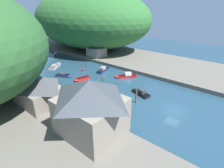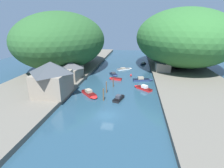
{
  "view_description": "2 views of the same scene",
  "coord_description": "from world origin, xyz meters",
  "views": [
    {
      "loc": [
        -28.31,
        -8.31,
        18.0
      ],
      "look_at": [
        -2.05,
        13.15,
        2.28
      ],
      "focal_mm": 28.0,
      "sensor_mm": 36.0,
      "label": 1
    },
    {
      "loc": [
        5.32,
        -30.52,
        17.14
      ],
      "look_at": [
        -1.08,
        14.22,
        1.78
      ],
      "focal_mm": 28.0,
      "sensor_mm": 36.0,
      "label": 2
    }
  ],
  "objects": [
    {
      "name": "water_surface",
      "position": [
        0.0,
        30.0,
        0.0
      ],
      "size": [
        130.0,
        130.0,
        0.0
      ],
      "primitive_type": "plane",
      "color": "#234256",
      "rests_on": "ground"
    },
    {
      "name": "left_bank",
      "position": [
        -22.13,
        30.0,
        0.5
      ],
      "size": [
        22.0,
        120.0,
        1.0
      ],
      "color": "#666056",
      "rests_on": "ground"
    },
    {
      "name": "right_bank",
      "position": [
        22.13,
        30.0,
        0.5
      ],
      "size": [
        22.0,
        120.0,
        1.0
      ],
      "color": "#666056",
      "rests_on": "ground"
    },
    {
      "name": "hillside_left",
      "position": [
        -23.23,
        34.66,
        11.47
      ],
      "size": [
        31.68,
        44.35,
        20.95
      ],
      "color": "#285628",
      "rests_on": "left_bank"
    },
    {
      "name": "hillside_right",
      "position": [
        23.23,
        45.26,
        12.32
      ],
      "size": [
        36.85,
        51.59,
        22.63
      ],
      "color": "#2D662D",
      "rests_on": "right_bank"
    },
    {
      "name": "waterfront_building",
      "position": [
        -14.46,
        6.79,
        5.2
      ],
      "size": [
        8.09,
        9.05,
        8.1
      ],
      "color": "gray",
      "rests_on": "left_bank"
    },
    {
      "name": "boathouse_shed",
      "position": [
        -15.06,
        20.04,
        3.81
      ],
      "size": [
        6.45,
        9.15,
        5.42
      ],
      "color": "gray",
      "rests_on": "left_bank"
    },
    {
      "name": "right_bank_cottage",
      "position": [
        14.85,
        33.89,
        3.46
      ],
      "size": [
        5.44,
        5.72,
        4.75
      ],
      "color": "gray",
      "rests_on": "right_bank"
    },
    {
      "name": "boat_near_quay",
      "position": [
        8.2,
        49.12,
        0.33
      ],
      "size": [
        3.2,
        4.09,
        1.09
      ],
      "rotation": [
        0.0,
        0.0,
        2.58
      ],
      "color": "navy",
      "rests_on": "water_surface"
    },
    {
      "name": "boat_white_cruiser",
      "position": [
        1.58,
        8.24,
        0.4
      ],
      "size": [
        2.86,
        5.11,
        1.31
      ],
      "rotation": [
        0.0,
        0.0,
        5.99
      ],
      "color": "black",
      "rests_on": "water_surface"
    },
    {
      "name": "boat_far_right_bank",
      "position": [
        -1.47,
        23.92,
        0.34
      ],
      "size": [
        4.43,
        2.19,
        0.69
      ],
      "rotation": [
        0.0,
        0.0,
        1.33
      ],
      "color": "red",
      "rests_on": "water_surface"
    },
    {
      "name": "boat_moored_right",
      "position": [
        -6.07,
        9.56,
        0.44
      ],
      "size": [
        5.6,
        6.05,
        1.4
      ],
      "rotation": [
        0.0,
        0.0,
        3.86
      ],
      "color": "red",
      "rests_on": "water_surface"
    },
    {
      "name": "boat_open_rowboat",
      "position": [
        0.7,
        38.37,
        0.25
      ],
      "size": [
        6.48,
        5.11,
        0.78
      ],
      "rotation": [
        0.0,
        0.0,
        5.29
      ],
      "color": "white",
      "rests_on": "water_surface"
    },
    {
      "name": "boat_red_skiff",
      "position": [
        7.64,
        23.97,
        0.42
      ],
      "size": [
        6.59,
        2.94,
        1.35
      ],
      "rotation": [
        0.0,
        0.0,
        4.93
      ],
      "color": "navy",
      "rests_on": "water_surface"
    },
    {
      "name": "boat_navy_launch",
      "position": [
        7.29,
        16.18,
        0.42
      ],
      "size": [
        5.34,
        5.11,
        1.37
      ],
      "rotation": [
        0.0,
        0.0,
        0.82
      ],
      "color": "red",
      "rests_on": "water_surface"
    },
    {
      "name": "boat_small_dinghy",
      "position": [
        -2.6,
        29.39,
        0.3
      ],
      "size": [
        3.63,
        4.91,
        0.96
      ],
      "rotation": [
        0.0,
        0.0,
        3.59
      ],
      "color": "navy",
      "rests_on": "water_surface"
    },
    {
      "name": "mooring_post_nearest",
      "position": [
        -2.08,
        7.0,
        1.57
      ],
      "size": [
        0.32,
        0.32,
        3.13
      ],
      "color": "brown",
      "rests_on": "water_surface"
    },
    {
      "name": "mooring_post_second",
      "position": [
        -2.25,
        11.99,
        1.61
      ],
      "size": [
        0.28,
        0.28,
        3.2
      ],
      "color": "brown",
      "rests_on": "water_surface"
    },
    {
      "name": "mooring_post_middle",
      "position": [
        -1.08,
        16.79,
        1.33
      ],
      "size": [
        0.3,
        0.3,
        2.65
      ],
      "color": "#4C3D2D",
      "rests_on": "water_surface"
    },
    {
      "name": "channel_buoy_near",
      "position": [
        3.56,
        28.71,
        0.39
      ],
      "size": [
        0.67,
        0.67,
        1.0
      ],
      "color": "red",
      "rests_on": "water_surface"
    },
    {
      "name": "person_on_quay",
      "position": [
        -12.62,
        2.98,
        1.98
      ],
      "size": [
        0.27,
        0.4,
        1.69
      ],
      "rotation": [
        0.0,
        0.0,
        1.45
      ],
      "color": "#282D3D",
      "rests_on": "left_bank"
    },
    {
      "name": "person_by_boathouse",
      "position": [
        -12.62,
        19.62,
        1.98
      ],
      "size": [
        0.31,
        0.42,
        1.69
      ],
      "rotation": [
        0.0,
        0.0,
        1.82
      ],
      "color": "#282D3D",
      "rests_on": "left_bank"
    }
  ]
}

